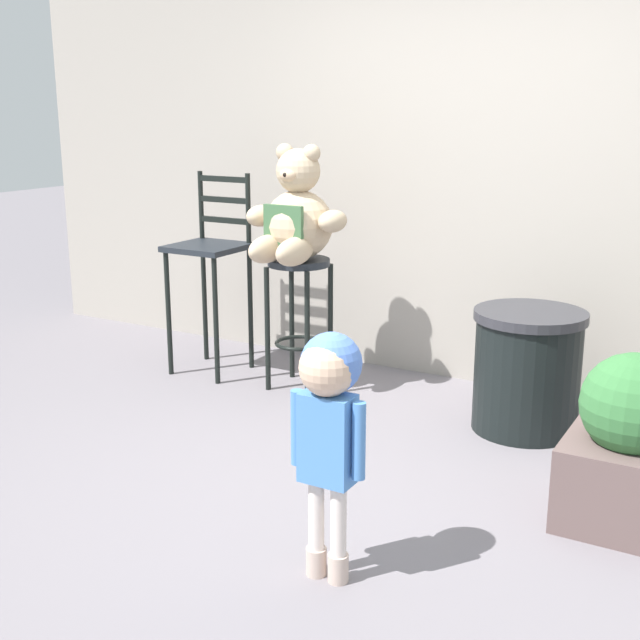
{
  "coord_description": "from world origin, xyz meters",
  "views": [
    {
      "loc": [
        1.6,
        -2.98,
        1.68
      ],
      "look_at": [
        -0.31,
        0.36,
        0.68
      ],
      "focal_mm": 46.46,
      "sensor_mm": 36.0,
      "label": 1
    }
  ],
  "objects_px": {
    "teddy_bear": "(296,218)",
    "trash_bin": "(527,370)",
    "child_walking": "(329,404)",
    "bar_chair_empty": "(211,258)",
    "bar_stool_with_teddy": "(299,298)",
    "planter_with_shrub": "(629,447)"
  },
  "relations": [
    {
      "from": "teddy_bear",
      "to": "trash_bin",
      "type": "distance_m",
      "value": 1.57
    },
    {
      "from": "teddy_bear",
      "to": "child_walking",
      "type": "height_order",
      "value": "teddy_bear"
    },
    {
      "from": "teddy_bear",
      "to": "trash_bin",
      "type": "bearing_deg",
      "value": 1.7
    },
    {
      "from": "bar_chair_empty",
      "to": "trash_bin",
      "type": "bearing_deg",
      "value": -0.2
    },
    {
      "from": "bar_stool_with_teddy",
      "to": "planter_with_shrub",
      "type": "xyz_separation_m",
      "value": [
        2.05,
        -0.79,
        -0.23
      ]
    },
    {
      "from": "bar_stool_with_teddy",
      "to": "trash_bin",
      "type": "bearing_deg",
      "value": 0.38
    },
    {
      "from": "bar_stool_with_teddy",
      "to": "trash_bin",
      "type": "relative_size",
      "value": 1.23
    },
    {
      "from": "child_walking",
      "to": "bar_chair_empty",
      "type": "height_order",
      "value": "bar_chair_empty"
    },
    {
      "from": "bar_stool_with_teddy",
      "to": "planter_with_shrub",
      "type": "distance_m",
      "value": 2.21
    },
    {
      "from": "bar_stool_with_teddy",
      "to": "teddy_bear",
      "type": "xyz_separation_m",
      "value": [
        0.0,
        -0.03,
        0.48
      ]
    },
    {
      "from": "child_walking",
      "to": "planter_with_shrub",
      "type": "bearing_deg",
      "value": 53.35
    },
    {
      "from": "child_walking",
      "to": "bar_chair_empty",
      "type": "distance_m",
      "value": 2.56
    },
    {
      "from": "bar_stool_with_teddy",
      "to": "teddy_bear",
      "type": "distance_m",
      "value": 0.48
    },
    {
      "from": "bar_chair_empty",
      "to": "planter_with_shrub",
      "type": "bearing_deg",
      "value": -16.67
    },
    {
      "from": "trash_bin",
      "to": "bar_chair_empty",
      "type": "distance_m",
      "value": 2.09
    },
    {
      "from": "bar_chair_empty",
      "to": "planter_with_shrub",
      "type": "xyz_separation_m",
      "value": [
        2.71,
        -0.81,
        -0.4
      ]
    },
    {
      "from": "bar_stool_with_teddy",
      "to": "trash_bin",
      "type": "xyz_separation_m",
      "value": [
        1.39,
        0.01,
        -0.23
      ]
    },
    {
      "from": "planter_with_shrub",
      "to": "bar_stool_with_teddy",
      "type": "bearing_deg",
      "value": 158.78
    },
    {
      "from": "bar_stool_with_teddy",
      "to": "planter_with_shrub",
      "type": "relative_size",
      "value": 1.09
    },
    {
      "from": "bar_chair_empty",
      "to": "planter_with_shrub",
      "type": "relative_size",
      "value": 1.74
    },
    {
      "from": "trash_bin",
      "to": "planter_with_shrub",
      "type": "height_order",
      "value": "planter_with_shrub"
    },
    {
      "from": "child_walking",
      "to": "trash_bin",
      "type": "bearing_deg",
      "value": 88.43
    }
  ]
}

